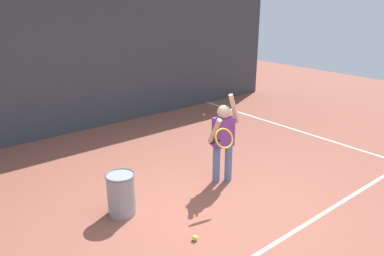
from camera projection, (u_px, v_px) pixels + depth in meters
name	position (u px, v px, depth m)	size (l,w,h in m)	color
ground_plane	(215.00, 212.00, 4.86)	(20.00, 20.00, 0.00)	brown
court_line_baseline	(270.00, 246.00, 4.19)	(9.00, 0.05, 0.00)	white
court_line_sideline	(306.00, 133.00, 7.68)	(0.05, 9.00, 0.00)	white
back_fence_windscreen	(75.00, 48.00, 7.32)	(10.82, 0.08, 3.42)	#383D42
fence_post_2	(148.00, 38.00, 8.39)	(0.09, 0.09, 3.57)	slate
fence_post_3	(253.00, 30.00, 10.48)	(0.09, 0.09, 3.57)	slate
tennis_player	(223.00, 137.00, 5.43)	(0.78, 0.57, 1.35)	slate
ball_hopper	(121.00, 194.00, 4.74)	(0.38, 0.38, 0.56)	gray
tennis_ball_1	(204.00, 115.00, 8.76)	(0.07, 0.07, 0.07)	#CCE033
tennis_ball_3	(195.00, 238.00, 4.28)	(0.07, 0.07, 0.07)	#CCE033
tennis_ball_7	(215.00, 140.00, 7.24)	(0.07, 0.07, 0.07)	#CCE033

